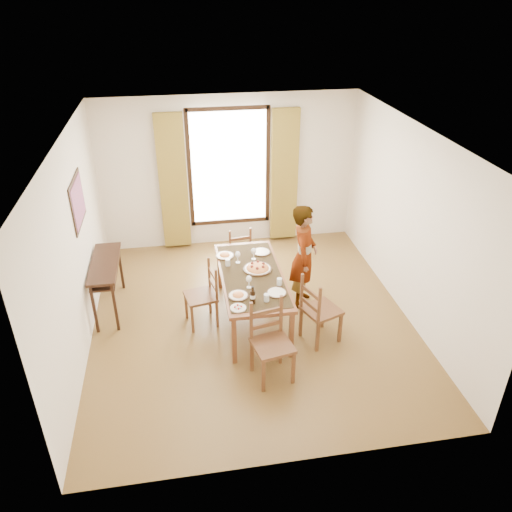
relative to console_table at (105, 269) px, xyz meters
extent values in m
plane|color=brown|center=(2.03, -0.60, -0.68)|extent=(5.00, 5.00, 0.00)
cube|color=silver|center=(2.03, 1.90, 0.67)|extent=(4.50, 0.10, 2.70)
cube|color=silver|center=(2.03, -3.10, 0.67)|extent=(4.50, 0.10, 2.70)
cube|color=silver|center=(-0.22, -0.60, 0.67)|extent=(0.10, 5.00, 2.70)
cube|color=silver|center=(4.28, -0.60, 0.67)|extent=(0.10, 5.00, 2.70)
cube|color=white|center=(2.03, -0.60, 2.04)|extent=(4.50, 5.00, 0.04)
cube|color=white|center=(2.03, 1.87, 0.77)|extent=(1.30, 0.04, 2.00)
cube|color=olive|center=(1.05, 1.81, 0.57)|extent=(0.48, 0.10, 2.40)
cube|color=olive|center=(3.01, 1.81, 0.57)|extent=(0.48, 0.10, 2.40)
cube|color=black|center=(-0.21, 0.00, 1.07)|extent=(0.02, 0.86, 0.66)
cube|color=red|center=(-0.20, 0.00, 1.07)|extent=(0.01, 0.76, 0.56)
cube|color=black|center=(0.00, 0.00, 0.10)|extent=(0.38, 1.20, 0.04)
cube|color=black|center=(0.00, 0.00, -0.02)|extent=(0.34, 1.10, 0.03)
cube|color=black|center=(-0.14, -0.55, -0.30)|extent=(0.04, 0.04, 0.76)
cube|color=black|center=(-0.14, 0.55, -0.30)|extent=(0.04, 0.04, 0.76)
cube|color=black|center=(0.14, -0.55, -0.30)|extent=(0.04, 0.04, 0.76)
cube|color=black|center=(0.14, 0.55, -0.30)|extent=(0.04, 0.04, 0.76)
cube|color=brown|center=(2.04, -0.60, 0.04)|extent=(0.86, 1.92, 0.05)
cube|color=black|center=(2.04, -0.60, 0.07)|extent=(0.79, 1.77, 0.01)
cube|color=brown|center=(1.67, -1.50, -0.33)|extent=(0.06, 0.06, 0.70)
cube|color=brown|center=(1.67, 0.31, -0.33)|extent=(0.06, 0.06, 0.70)
cube|color=brown|center=(2.41, -1.50, -0.33)|extent=(0.06, 0.06, 0.70)
cube|color=brown|center=(2.41, 0.31, -0.33)|extent=(0.06, 0.06, 0.70)
cube|color=brown|center=(1.31, -0.57, -0.24)|extent=(0.49, 0.49, 0.04)
cube|color=brown|center=(1.10, -0.43, -0.46)|extent=(0.04, 0.04, 0.45)
cube|color=brown|center=(1.45, -0.36, -0.46)|extent=(0.04, 0.04, 0.45)
cube|color=brown|center=(1.17, -0.78, -0.46)|extent=(0.04, 0.04, 0.45)
cube|color=brown|center=(1.52, -0.71, -0.46)|extent=(0.04, 0.04, 0.45)
cube|color=brown|center=(1.46, -0.36, 0.01)|extent=(0.04, 0.04, 0.50)
cube|color=brown|center=(1.53, -0.71, 0.01)|extent=(0.04, 0.04, 0.50)
cube|color=brown|center=(1.50, -0.53, -0.09)|extent=(0.10, 0.35, 0.05)
cube|color=brown|center=(1.50, -0.53, 0.09)|extent=(0.10, 0.35, 0.05)
cube|color=brown|center=(2.01, 0.72, -0.26)|extent=(0.45, 0.45, 0.04)
cube|color=brown|center=(2.15, 0.91, -0.47)|extent=(0.04, 0.04, 0.42)
cube|color=brown|center=(2.20, 0.57, -0.47)|extent=(0.04, 0.04, 0.42)
cube|color=brown|center=(1.82, 0.86, -0.47)|extent=(0.04, 0.04, 0.42)
cube|color=brown|center=(1.87, 0.53, -0.47)|extent=(0.04, 0.04, 0.42)
cube|color=brown|center=(2.20, 0.56, -0.03)|extent=(0.03, 0.03, 0.47)
cube|color=brown|center=(1.87, 0.52, -0.03)|extent=(0.03, 0.03, 0.47)
cube|color=brown|center=(2.03, 0.54, -0.12)|extent=(0.34, 0.07, 0.05)
cube|color=brown|center=(2.03, 0.54, 0.05)|extent=(0.34, 0.07, 0.05)
cube|color=brown|center=(2.09, -1.83, -0.20)|extent=(0.54, 0.54, 0.04)
cube|color=brown|center=(1.94, -2.06, -0.44)|extent=(0.04, 0.04, 0.49)
cube|color=brown|center=(1.86, -1.68, -0.44)|extent=(0.04, 0.04, 0.49)
cube|color=brown|center=(2.32, -1.98, -0.44)|extent=(0.04, 0.04, 0.49)
cube|color=brown|center=(2.24, -1.60, -0.44)|extent=(0.04, 0.04, 0.49)
cube|color=brown|center=(1.86, -1.67, 0.07)|extent=(0.04, 0.04, 0.54)
cube|color=brown|center=(2.24, -1.59, 0.07)|extent=(0.04, 0.04, 0.54)
cube|color=brown|center=(2.05, -1.63, -0.04)|extent=(0.39, 0.11, 0.05)
cube|color=brown|center=(2.05, -1.63, 0.16)|extent=(0.39, 0.11, 0.05)
cube|color=brown|center=(2.88, -1.21, -0.21)|extent=(0.57, 0.57, 0.04)
cube|color=brown|center=(3.13, -1.31, -0.45)|extent=(0.04, 0.04, 0.47)
cube|color=brown|center=(2.77, -1.45, -0.45)|extent=(0.04, 0.04, 0.47)
cube|color=brown|center=(2.99, -0.96, -0.45)|extent=(0.04, 0.04, 0.47)
cube|color=brown|center=(2.63, -1.10, -0.45)|extent=(0.04, 0.04, 0.47)
cube|color=brown|center=(2.76, -1.46, 0.05)|extent=(0.04, 0.04, 0.53)
cube|color=brown|center=(2.62, -1.10, 0.05)|extent=(0.04, 0.04, 0.53)
cube|color=brown|center=(2.69, -1.28, -0.05)|extent=(0.16, 0.36, 0.05)
cube|color=brown|center=(2.69, -1.28, 0.14)|extent=(0.16, 0.36, 0.05)
imported|color=gray|center=(2.85, -0.30, 0.11)|extent=(0.82, 0.75, 1.60)
cylinder|color=silver|center=(2.36, -0.93, 0.12)|extent=(0.07, 0.07, 0.10)
cylinder|color=silver|center=(1.74, -0.31, 0.12)|extent=(0.07, 0.07, 0.10)
cylinder|color=silver|center=(2.12, -1.28, 0.12)|extent=(0.07, 0.07, 0.10)
camera|label=1|loc=(1.12, -6.43, 3.67)|focal=35.00mm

